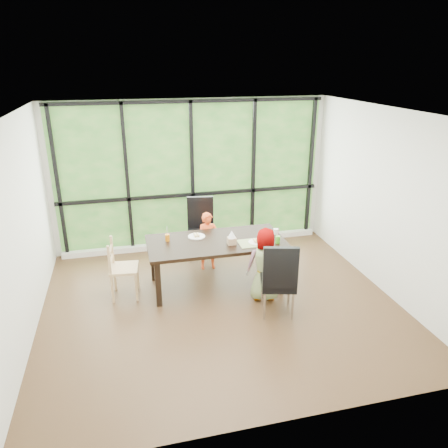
{
  "coord_description": "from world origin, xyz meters",
  "views": [
    {
      "loc": [
        -1.23,
        -5.22,
        3.31
      ],
      "look_at": [
        0.16,
        0.47,
        1.05
      ],
      "focal_mm": 34.22,
      "sensor_mm": 36.0,
      "label": 1
    }
  ],
  "objects_px": {
    "green_cup": "(278,240)",
    "child_older": "(266,265)",
    "orange_cup": "(167,238)",
    "white_mug": "(276,231)",
    "child_toddler": "(208,241)",
    "plate_near": "(256,242)",
    "tissue_box": "(232,241)",
    "chair_interior_leather": "(278,278)",
    "chair_window_leather": "(201,230)",
    "chair_end_beech": "(124,268)",
    "plate_far": "(197,237)",
    "dining_table": "(216,263)"
  },
  "relations": [
    {
      "from": "green_cup",
      "to": "orange_cup",
      "type": "bearing_deg",
      "value": 163.33
    },
    {
      "from": "tissue_box",
      "to": "white_mug",
      "type": "bearing_deg",
      "value": 15.62
    },
    {
      "from": "dining_table",
      "to": "orange_cup",
      "type": "height_order",
      "value": "orange_cup"
    },
    {
      "from": "child_toddler",
      "to": "child_older",
      "type": "distance_m",
      "value": 1.32
    },
    {
      "from": "chair_window_leather",
      "to": "green_cup",
      "type": "relative_size",
      "value": 9.58
    },
    {
      "from": "chair_window_leather",
      "to": "white_mug",
      "type": "relative_size",
      "value": 12.83
    },
    {
      "from": "child_older",
      "to": "green_cup",
      "type": "xyz_separation_m",
      "value": [
        0.26,
        0.26,
        0.26
      ]
    },
    {
      "from": "chair_interior_leather",
      "to": "chair_end_beech",
      "type": "bearing_deg",
      "value": -11.18
    },
    {
      "from": "child_older",
      "to": "white_mug",
      "type": "height_order",
      "value": "child_older"
    },
    {
      "from": "chair_window_leather",
      "to": "child_older",
      "type": "distance_m",
      "value": 1.71
    },
    {
      "from": "chair_end_beech",
      "to": "green_cup",
      "type": "bearing_deg",
      "value": -91.58
    },
    {
      "from": "orange_cup",
      "to": "white_mug",
      "type": "xyz_separation_m",
      "value": [
        1.69,
        -0.13,
        -0.01
      ]
    },
    {
      "from": "chair_interior_leather",
      "to": "child_toddler",
      "type": "bearing_deg",
      "value": -53.28
    },
    {
      "from": "chair_interior_leather",
      "to": "white_mug",
      "type": "distance_m",
      "value": 1.09
    },
    {
      "from": "child_older",
      "to": "plate_near",
      "type": "xyz_separation_m",
      "value": [
        -0.04,
        0.35,
        0.21
      ]
    },
    {
      "from": "chair_end_beech",
      "to": "child_older",
      "type": "height_order",
      "value": "child_older"
    },
    {
      "from": "child_toddler",
      "to": "tissue_box",
      "type": "distance_m",
      "value": 0.86
    },
    {
      "from": "chair_interior_leather",
      "to": "plate_far",
      "type": "relative_size",
      "value": 4.07
    },
    {
      "from": "white_mug",
      "to": "tissue_box",
      "type": "height_order",
      "value": "tissue_box"
    },
    {
      "from": "green_cup",
      "to": "tissue_box",
      "type": "xyz_separation_m",
      "value": [
        -0.67,
        0.13,
        -0.0
      ]
    },
    {
      "from": "chair_end_beech",
      "to": "white_mug",
      "type": "height_order",
      "value": "chair_end_beech"
    },
    {
      "from": "tissue_box",
      "to": "plate_near",
      "type": "bearing_deg",
      "value": -5.5
    },
    {
      "from": "white_mug",
      "to": "child_older",
      "type": "bearing_deg",
      "value": -121.07
    },
    {
      "from": "green_cup",
      "to": "child_older",
      "type": "bearing_deg",
      "value": -135.53
    },
    {
      "from": "dining_table",
      "to": "green_cup",
      "type": "xyz_separation_m",
      "value": [
        0.87,
        -0.3,
        0.43
      ]
    },
    {
      "from": "child_older",
      "to": "plate_near",
      "type": "relative_size",
      "value": 4.52
    },
    {
      "from": "child_toddler",
      "to": "child_older",
      "type": "xyz_separation_m",
      "value": [
        0.61,
        -1.16,
        0.06
      ]
    },
    {
      "from": "plate_far",
      "to": "green_cup",
      "type": "distance_m",
      "value": 1.25
    },
    {
      "from": "green_cup",
      "to": "chair_interior_leather",
      "type": "bearing_deg",
      "value": -109.05
    },
    {
      "from": "child_toddler",
      "to": "plate_far",
      "type": "xyz_separation_m",
      "value": [
        -0.26,
        -0.39,
        0.27
      ]
    },
    {
      "from": "plate_near",
      "to": "plate_far",
      "type": "bearing_deg",
      "value": 152.84
    },
    {
      "from": "green_cup",
      "to": "tissue_box",
      "type": "bearing_deg",
      "value": 169.38
    },
    {
      "from": "chair_interior_leather",
      "to": "dining_table",
      "type": "bearing_deg",
      "value": -41.86
    },
    {
      "from": "chair_window_leather",
      "to": "orange_cup",
      "type": "relative_size",
      "value": 10.17
    },
    {
      "from": "child_toddler",
      "to": "plate_far",
      "type": "bearing_deg",
      "value": -122.01
    },
    {
      "from": "chair_window_leather",
      "to": "white_mug",
      "type": "bearing_deg",
      "value": -34.39
    },
    {
      "from": "chair_interior_leather",
      "to": "child_older",
      "type": "xyz_separation_m",
      "value": [
        -0.04,
        0.4,
        0.01
      ]
    },
    {
      "from": "orange_cup",
      "to": "white_mug",
      "type": "relative_size",
      "value": 1.26
    },
    {
      "from": "chair_interior_leather",
      "to": "child_toddler",
      "type": "relative_size",
      "value": 1.1
    },
    {
      "from": "plate_far",
      "to": "orange_cup",
      "type": "distance_m",
      "value": 0.46
    },
    {
      "from": "plate_near",
      "to": "white_mug",
      "type": "distance_m",
      "value": 0.48
    },
    {
      "from": "chair_interior_leather",
      "to": "tissue_box",
      "type": "distance_m",
      "value": 0.94
    },
    {
      "from": "child_toddler",
      "to": "plate_near",
      "type": "relative_size",
      "value": 4.05
    },
    {
      "from": "plate_far",
      "to": "plate_near",
      "type": "distance_m",
      "value": 0.93
    },
    {
      "from": "chair_window_leather",
      "to": "chair_interior_leather",
      "type": "xyz_separation_m",
      "value": [
        0.69,
        -1.98,
        0.0
      ]
    },
    {
      "from": "chair_window_leather",
      "to": "plate_near",
      "type": "height_order",
      "value": "chair_window_leather"
    },
    {
      "from": "chair_interior_leather",
      "to": "plate_far",
      "type": "height_order",
      "value": "chair_interior_leather"
    },
    {
      "from": "chair_window_leather",
      "to": "plate_far",
      "type": "height_order",
      "value": "chair_window_leather"
    },
    {
      "from": "child_older",
      "to": "plate_near",
      "type": "distance_m",
      "value": 0.41
    },
    {
      "from": "chair_interior_leather",
      "to": "tissue_box",
      "type": "bearing_deg",
      "value": -46.13
    }
  ]
}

